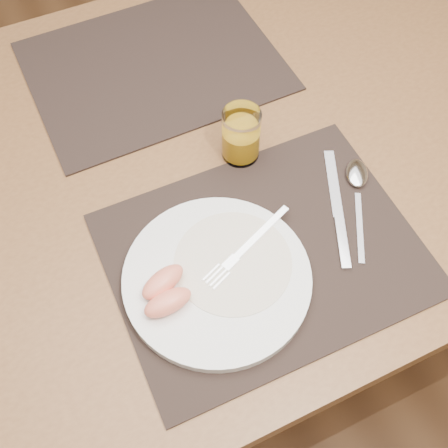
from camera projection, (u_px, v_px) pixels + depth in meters
ground at (208, 321)px, 1.58m from camera, size 5.00×5.00×0.00m
table at (198, 181)px, 1.01m from camera, size 1.40×0.90×0.75m
placemat_near at (264, 253)px, 0.83m from camera, size 0.45×0.36×0.00m
placemat_far at (154, 66)px, 1.04m from camera, size 0.45×0.35×0.00m
plate at (217, 278)px, 0.80m from camera, size 0.27×0.27×0.02m
plate_dressing at (233, 262)px, 0.81m from camera, size 0.17×0.17×0.00m
fork at (242, 252)px, 0.81m from camera, size 0.17×0.08×0.00m
knife at (338, 217)px, 0.86m from camera, size 0.10×0.21×0.01m
spoon at (357, 181)px, 0.89m from camera, size 0.11×0.18×0.01m
juice_glass at (241, 137)px, 0.90m from camera, size 0.06×0.06×0.09m
grapefruit_wedges at (165, 292)px, 0.77m from camera, size 0.08×0.08×0.03m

